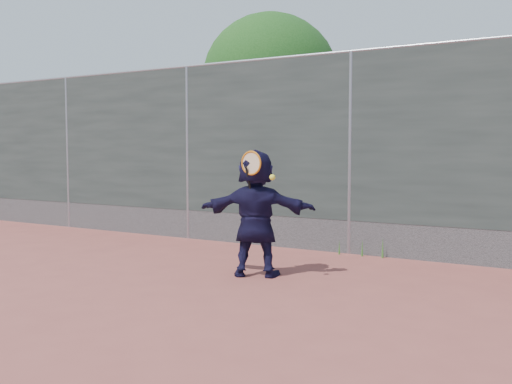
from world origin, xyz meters
The scene contains 6 objects.
ground centered at (0.00, 0.00, 0.00)m, with size 80.00×80.00×0.00m, color #9E4C42.
player centered at (-0.44, 1.48, 0.78)m, with size 1.45×0.46×1.56m, color black.
fence centered at (0.00, 3.50, 1.58)m, with size 20.00×0.06×3.03m.
swing_action centered at (-0.37, 1.27, 1.36)m, with size 0.50×0.18×0.51m.
tree_left centered at (-2.85, 6.55, 2.94)m, with size 3.15×3.00×4.53m.
weed_clump centered at (0.29, 3.38, 0.13)m, with size 0.68×0.07×0.30m.
Camera 1 is at (3.05, -4.54, 1.54)m, focal length 40.00 mm.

